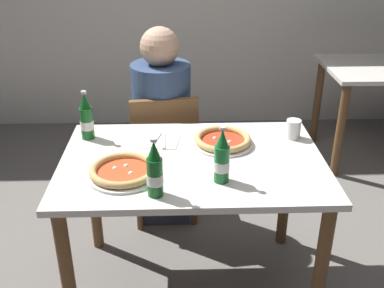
% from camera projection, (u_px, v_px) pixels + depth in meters
% --- Properties ---
extents(ground_plane, '(8.00, 8.00, 0.00)m').
position_uv_depth(ground_plane, '(192.00, 284.00, 2.42)').
color(ground_plane, slate).
extents(dining_table_main, '(1.20, 0.80, 0.75)m').
position_uv_depth(dining_table_main, '(192.00, 180.00, 2.14)').
color(dining_table_main, silver).
rests_on(dining_table_main, ground_plane).
extents(chair_behind_table, '(0.44, 0.44, 0.85)m').
position_uv_depth(chair_behind_table, '(164.00, 151.00, 2.75)').
color(chair_behind_table, brown).
rests_on(chair_behind_table, ground_plane).
extents(diner_seated, '(0.34, 0.34, 1.21)m').
position_uv_depth(diner_seated, '(162.00, 132.00, 2.75)').
color(diner_seated, '#2D3342').
rests_on(diner_seated, ground_plane).
extents(dining_table_background, '(0.80, 0.70, 0.75)m').
position_uv_depth(dining_table_background, '(376.00, 86.00, 3.46)').
color(dining_table_background, silver).
rests_on(dining_table_background, ground_plane).
extents(pizza_margherita_near, '(0.30, 0.30, 0.04)m').
position_uv_depth(pizza_margherita_near, '(223.00, 140.00, 2.22)').
color(pizza_margherita_near, white).
rests_on(pizza_margherita_near, dining_table_main).
extents(pizza_marinara_far, '(0.32, 0.32, 0.04)m').
position_uv_depth(pizza_marinara_far, '(124.00, 171.00, 1.95)').
color(pizza_marinara_far, white).
rests_on(pizza_marinara_far, dining_table_main).
extents(beer_bottle_left, '(0.07, 0.07, 0.25)m').
position_uv_depth(beer_bottle_left, '(222.00, 159.00, 1.87)').
color(beer_bottle_left, '#196B2D').
rests_on(beer_bottle_left, dining_table_main).
extents(beer_bottle_center, '(0.07, 0.07, 0.25)m').
position_uv_depth(beer_bottle_center, '(86.00, 119.00, 2.24)').
color(beer_bottle_center, '#14591E').
rests_on(beer_bottle_center, dining_table_main).
extents(beer_bottle_right, '(0.07, 0.07, 0.25)m').
position_uv_depth(beer_bottle_right, '(155.00, 172.00, 1.78)').
color(beer_bottle_right, '#14591E').
rests_on(beer_bottle_right, dining_table_main).
extents(napkin_with_cutlery, '(0.20, 0.20, 0.01)m').
position_uv_depth(napkin_with_cutlery, '(160.00, 140.00, 2.26)').
color(napkin_with_cutlery, white).
rests_on(napkin_with_cutlery, dining_table_main).
extents(paper_cup, '(0.07, 0.07, 0.09)m').
position_uv_depth(paper_cup, '(293.00, 129.00, 2.27)').
color(paper_cup, white).
rests_on(paper_cup, dining_table_main).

